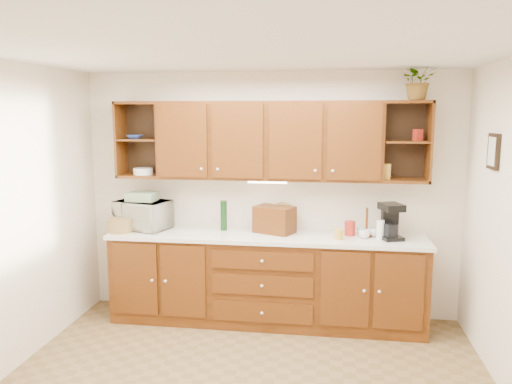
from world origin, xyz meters
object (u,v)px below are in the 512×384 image
(bread_box, at_px, (274,220))
(coffee_maker, at_px, (391,222))
(microwave, at_px, (143,215))
(potted_plant, at_px, (419,80))

(bread_box, relative_size, coffee_maker, 1.11)
(microwave, distance_m, potted_plant, 3.12)
(coffee_maker, xyz_separation_m, potted_plant, (0.22, 0.09, 1.37))
(microwave, height_order, coffee_maker, coffee_maker)
(potted_plant, bearing_deg, bread_box, -179.75)
(bread_box, height_order, potted_plant, potted_plant)
(microwave, xyz_separation_m, potted_plant, (2.80, 0.03, 1.39))
(microwave, bearing_deg, coffee_maker, 13.86)
(bread_box, distance_m, coffee_maker, 1.16)
(coffee_maker, height_order, potted_plant, potted_plant)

